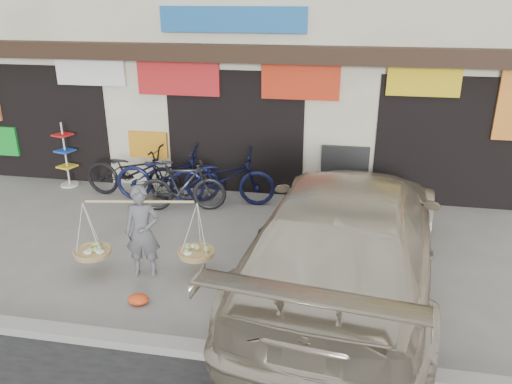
% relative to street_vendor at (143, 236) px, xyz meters
% --- Properties ---
extents(ground, '(70.00, 70.00, 0.00)m').
position_rel_street_vendor_xyz_m(ground, '(0.62, 0.32, -0.68)').
color(ground, gray).
rests_on(ground, ground).
extents(kerb, '(70.00, 0.25, 0.12)m').
position_rel_street_vendor_xyz_m(kerb, '(0.62, -1.68, -0.62)').
color(kerb, gray).
rests_on(kerb, ground).
extents(shophouse_block, '(14.00, 6.32, 7.00)m').
position_rel_street_vendor_xyz_m(shophouse_block, '(0.62, 6.73, 2.77)').
color(shophouse_block, beige).
rests_on(shophouse_block, ground).
extents(street_vendor, '(2.17, 0.84, 1.49)m').
position_rel_street_vendor_xyz_m(street_vendor, '(0.00, 0.00, 0.00)').
color(street_vendor, '#5E5E63').
rests_on(street_vendor, ground).
extents(bike_0, '(2.23, 0.86, 1.15)m').
position_rel_street_vendor_xyz_m(bike_0, '(-1.51, 3.06, -0.10)').
color(bike_0, black).
rests_on(bike_0, ground).
extents(bike_1, '(1.85, 0.86, 1.07)m').
position_rel_street_vendor_xyz_m(bike_1, '(-0.21, 2.55, -0.14)').
color(bike_1, black).
rests_on(bike_1, ground).
extents(bike_2, '(2.32, 1.04, 1.18)m').
position_rel_street_vendor_xyz_m(bike_2, '(-0.69, 3.02, -0.09)').
color(bike_2, '#0E1336').
rests_on(bike_2, ground).
extents(bike_3, '(2.32, 1.04, 1.18)m').
position_rel_street_vendor_xyz_m(bike_3, '(0.50, 3.02, -0.09)').
color(bike_3, '#0E1336').
rests_on(bike_3, ground).
extents(suv, '(3.28, 6.49, 1.81)m').
position_rel_street_vendor_xyz_m(suv, '(3.11, 0.17, 0.22)').
color(suv, beige).
rests_on(suv, ground).
extents(display_rack, '(0.44, 0.44, 1.50)m').
position_rel_street_vendor_xyz_m(display_rack, '(-3.29, 3.44, -0.07)').
color(display_rack, silver).
rests_on(display_rack, ground).
extents(red_bag, '(0.31, 0.25, 0.14)m').
position_rel_street_vendor_xyz_m(red_bag, '(0.21, -0.80, -0.61)').
color(red_bag, '#E84315').
rests_on(red_bag, ground).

